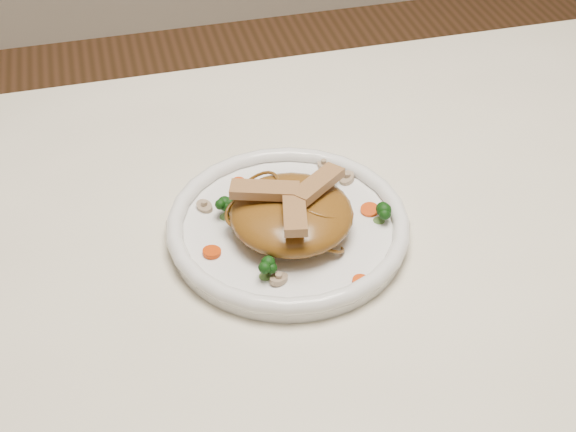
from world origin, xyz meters
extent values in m
cube|color=white|center=(0.00, 0.00, 0.73)|extent=(1.20, 0.80, 0.04)
cylinder|color=brown|center=(0.54, 0.34, 0.35)|extent=(0.06, 0.06, 0.71)
cylinder|color=white|center=(-0.09, -0.01, 0.76)|extent=(0.31, 0.31, 0.02)
ellipsoid|color=brown|center=(-0.08, -0.02, 0.79)|extent=(0.15, 0.15, 0.05)
cube|color=#AF7F52|center=(-0.05, -0.01, 0.82)|extent=(0.07, 0.06, 0.01)
cube|color=#AF7F52|center=(-0.11, 0.00, 0.82)|extent=(0.08, 0.05, 0.01)
cube|color=#AF7F52|center=(-0.09, -0.05, 0.82)|extent=(0.04, 0.08, 0.01)
cylinder|color=red|center=(-0.05, 0.06, 0.77)|extent=(0.02, 0.02, 0.00)
cylinder|color=red|center=(-0.18, -0.03, 0.77)|extent=(0.02, 0.02, 0.00)
cylinder|color=red|center=(0.01, -0.01, 0.77)|extent=(0.02, 0.02, 0.00)
cylinder|color=red|center=(-0.13, 0.08, 0.77)|extent=(0.02, 0.02, 0.00)
cylinder|color=red|center=(-0.03, -0.12, 0.77)|extent=(0.02, 0.02, 0.00)
cylinder|color=tan|center=(-0.12, -0.09, 0.77)|extent=(0.03, 0.03, 0.01)
cylinder|color=tan|center=(0.01, 0.06, 0.77)|extent=(0.03, 0.03, 0.01)
cylinder|color=tan|center=(-0.17, 0.05, 0.77)|extent=(0.03, 0.03, 0.01)
cylinder|color=tan|center=(-0.01, 0.09, 0.77)|extent=(0.02, 0.02, 0.01)
camera|label=1|loc=(-0.26, -0.66, 1.36)|focal=48.44mm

